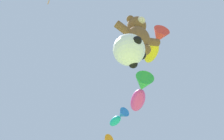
% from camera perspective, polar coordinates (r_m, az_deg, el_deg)
% --- Properties ---
extents(teddy_bear_kite, '(1.84, 0.81, 1.87)m').
position_cam_1_polar(teddy_bear_kite, '(8.94, 5.92, 8.15)').
color(teddy_bear_kite, brown).
extents(soccer_ball_kite, '(1.06, 1.06, 0.98)m').
position_cam_1_polar(soccer_ball_kite, '(7.43, 3.98, 4.57)').
color(soccer_ball_kite, white).
extents(fish_kite_goldfin, '(1.06, 1.94, 0.69)m').
position_cam_1_polar(fish_kite_goldfin, '(11.13, 9.85, 5.76)').
color(fish_kite_goldfin, yellow).
extents(fish_kite_magenta, '(1.53, 2.45, 0.82)m').
position_cam_1_polar(fish_kite_magenta, '(11.67, 6.49, -5.09)').
color(fish_kite_magenta, '#E53F9E').
extents(fish_kite_teal, '(0.61, 1.46, 0.58)m').
position_cam_1_polar(fish_kite_teal, '(13.94, 1.51, -10.83)').
color(fish_kite_teal, '#19ADB2').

